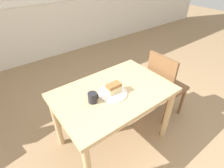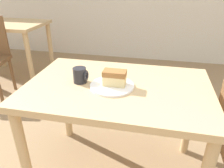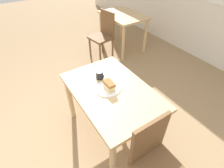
# 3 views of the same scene
# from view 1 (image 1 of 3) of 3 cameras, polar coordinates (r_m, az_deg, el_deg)

# --- Properties ---
(dining_table_near) EXTENTS (1.09, 0.72, 0.70)m
(dining_table_near) POSITION_cam_1_polar(r_m,az_deg,el_deg) (1.68, 0.47, -5.05)
(dining_table_near) COLOR tan
(dining_table_near) RESTS_ON ground_plane
(chair_near_window) EXTENTS (0.38, 0.38, 0.89)m
(chair_near_window) POSITION_cam_1_polar(r_m,az_deg,el_deg) (2.16, 16.65, -0.26)
(chair_near_window) COLOR brown
(chair_near_window) RESTS_ON ground_plane
(plate) EXTENTS (0.26, 0.26, 0.01)m
(plate) POSITION_cam_1_polar(r_m,az_deg,el_deg) (1.58, 0.31, -3.04)
(plate) COLOR white
(plate) RESTS_ON dining_table_near
(cake_slice) EXTENTS (0.13, 0.08, 0.09)m
(cake_slice) POSITION_cam_1_polar(r_m,az_deg,el_deg) (1.56, 0.55, -1.29)
(cake_slice) COLOR #E5CC89
(cake_slice) RESTS_ON plate
(coffee_mug) EXTENTS (0.09, 0.08, 0.09)m
(coffee_mug) POSITION_cam_1_polar(r_m,az_deg,el_deg) (1.48, -6.25, -4.37)
(coffee_mug) COLOR #232328
(coffee_mug) RESTS_ON dining_table_near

